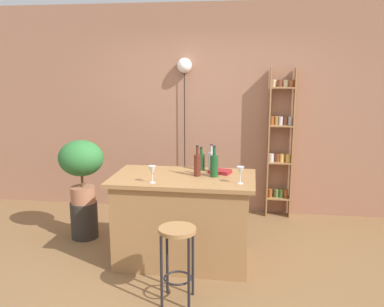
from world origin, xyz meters
name	(u,v)px	position (x,y,z in m)	size (l,w,h in m)	color
ground	(179,273)	(0.00, 0.00, 0.00)	(12.00, 12.00, 0.00)	brown
back_wall	(203,110)	(0.00, 1.95, 1.40)	(6.40, 0.10, 2.80)	#9E6B51
kitchen_counter	(184,219)	(0.00, 0.30, 0.45)	(1.43, 0.82, 0.90)	#9E7042
bar_stool	(177,248)	(0.08, -0.47, 0.49)	(0.32, 0.32, 0.67)	black
spice_shelf	(280,143)	(1.04, 1.80, 0.99)	(0.32, 0.17, 1.96)	#9E7042
plant_stool	(84,220)	(-1.25, 0.71, 0.21)	(0.31, 0.31, 0.43)	#2D2823
potted_plant	(81,163)	(-1.25, 0.71, 0.90)	(0.52, 0.46, 0.73)	#A86B4C
bottle_vinegar	(197,165)	(0.14, 0.33, 1.02)	(0.07, 0.07, 0.31)	#5B2319
bottle_wine_red	(211,161)	(0.26, 0.54, 1.01)	(0.06, 0.06, 0.29)	#B2B2B7
bottle_spirits_clear	(201,161)	(0.14, 0.59, 0.99)	(0.08, 0.08, 0.25)	#194C23
bottle_soda_blue	(214,165)	(0.30, 0.34, 1.02)	(0.08, 0.08, 0.31)	#194C23
wine_glass_left	(152,171)	(-0.25, 0.03, 1.02)	(0.07, 0.07, 0.16)	silver
wine_glass_center	(240,171)	(0.57, 0.12, 1.02)	(0.07, 0.07, 0.16)	silver
cookbook	(220,171)	(0.35, 0.48, 0.92)	(0.21, 0.15, 0.04)	maroon
pendant_globe_light	(184,68)	(-0.24, 1.84, 1.96)	(0.20, 0.20, 2.09)	black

